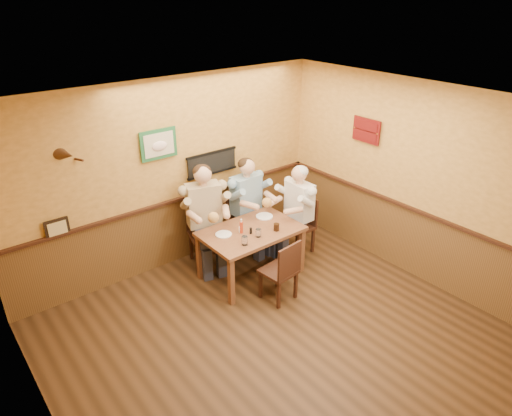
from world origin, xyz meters
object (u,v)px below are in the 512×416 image
(chair_back_left, at_px, (205,234))
(diner_blue_polo, at_px, (246,209))
(cola_tumbler, at_px, (276,227))
(water_glass_mid, at_px, (258,233))
(diner_white_elder, at_px, (299,214))
(dining_table, at_px, (251,236))
(salt_shaker, at_px, (240,230))
(diner_tan_shirt, at_px, (205,221))
(chair_right_end, at_px, (298,226))
(water_glass_left, at_px, (245,241))
(hot_sauce_bottle, at_px, (241,227))
(pepper_shaker, at_px, (251,231))
(chair_near_side, at_px, (279,270))
(chair_back_right, at_px, (246,221))

(chair_back_left, distance_m, diner_blue_polo, 0.79)
(cola_tumbler, bearing_deg, water_glass_mid, 176.53)
(cola_tumbler, bearing_deg, diner_white_elder, 22.26)
(dining_table, xyz_separation_m, diner_white_elder, (0.99, 0.06, -0.00))
(salt_shaker, bearing_deg, diner_tan_shirt, 104.57)
(chair_right_end, bearing_deg, diner_tan_shirt, -114.40)
(diner_tan_shirt, bearing_deg, chair_back_left, 16.85)
(water_glass_left, bearing_deg, chair_right_end, 14.14)
(diner_tan_shirt, height_order, hot_sauce_bottle, diner_tan_shirt)
(diner_blue_polo, relative_size, pepper_shaker, 15.37)
(diner_blue_polo, bearing_deg, cola_tumbler, -103.90)
(chair_near_side, distance_m, hot_sauce_bottle, 0.80)
(diner_tan_shirt, height_order, water_glass_left, diner_tan_shirt)
(diner_white_elder, distance_m, hot_sauce_bottle, 1.17)
(dining_table, bearing_deg, hot_sauce_bottle, 173.22)
(diner_white_elder, distance_m, salt_shaker, 1.17)
(water_glass_left, xyz_separation_m, salt_shaker, (0.15, 0.30, -0.02))
(chair_back_right, bearing_deg, hot_sauce_bottle, -136.05)
(diner_blue_polo, distance_m, diner_white_elder, 0.83)
(chair_back_left, bearing_deg, salt_shaker, -58.57)
(chair_back_right, bearing_deg, diner_tan_shirt, 174.15)
(dining_table, distance_m, chair_right_end, 1.01)
(chair_near_side, bearing_deg, diner_tan_shirt, -84.05)
(chair_back_left, relative_size, pepper_shaker, 11.24)
(salt_shaker, bearing_deg, water_glass_mid, -63.01)
(diner_white_elder, xyz_separation_m, salt_shaker, (-1.16, -0.03, 0.14))
(chair_right_end, xyz_separation_m, hot_sauce_bottle, (-1.15, -0.04, 0.39))
(chair_near_side, xyz_separation_m, diner_white_elder, (1.05, 0.73, 0.21))
(chair_back_right, relative_size, diner_tan_shirt, 0.67)
(water_glass_left, bearing_deg, diner_blue_polo, 51.65)
(pepper_shaker, bearing_deg, hot_sauce_bottle, 131.66)
(hot_sauce_bottle, bearing_deg, diner_white_elder, 2.09)
(diner_blue_polo, xyz_separation_m, pepper_shaker, (-0.49, -0.75, 0.10))
(chair_right_end, distance_m, water_glass_mid, 1.12)
(chair_back_left, relative_size, chair_right_end, 1.10)
(dining_table, bearing_deg, chair_right_end, 3.50)
(diner_tan_shirt, distance_m, water_glass_mid, 0.96)
(diner_white_elder, bearing_deg, water_glass_left, -74.88)
(diner_white_elder, xyz_separation_m, water_glass_mid, (-1.03, -0.28, 0.15))
(water_glass_left, height_order, cola_tumbler, water_glass_left)
(diner_tan_shirt, bearing_deg, dining_table, -47.13)
(diner_blue_polo, bearing_deg, diner_white_elder, -51.43)
(dining_table, xyz_separation_m, hot_sauce_bottle, (-0.16, 0.02, 0.19))
(chair_back_right, xyz_separation_m, water_glass_left, (-0.74, -0.94, 0.33))
(water_glass_left, relative_size, cola_tumbler, 1.21)
(chair_back_right, height_order, diner_tan_shirt, diner_tan_shirt)
(chair_back_right, bearing_deg, salt_shaker, -137.15)
(water_glass_mid, relative_size, cola_tumbler, 1.11)
(chair_back_left, height_order, chair_near_side, chair_back_left)
(chair_right_end, relative_size, diner_blue_polo, 0.67)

